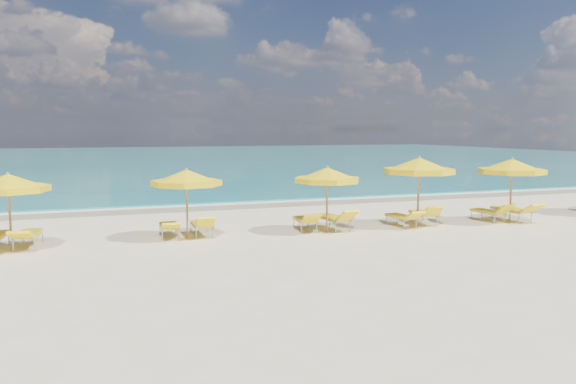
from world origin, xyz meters
name	(u,v)px	position (x,y,z in m)	size (l,w,h in m)	color
ground_plane	(304,235)	(0.00, 0.00, 0.00)	(120.00, 120.00, 0.00)	beige
ocean	(150,159)	(0.00, 48.00, 0.00)	(120.00, 80.00, 0.30)	#157B7A
wet_sand_band	(243,205)	(0.00, 7.40, 0.00)	(120.00, 2.60, 0.01)	tan
foam_line	(239,203)	(0.00, 8.20, 0.00)	(120.00, 1.20, 0.03)	white
whitecap_near	(97,188)	(-6.00, 17.00, 0.00)	(14.00, 0.36, 0.05)	white
whitecap_far	(289,173)	(8.00, 24.00, 0.00)	(18.00, 0.30, 0.05)	white
umbrella_1	(8,184)	(-8.38, 0.39, 1.85)	(2.33, 2.33, 2.18)	#9D7B4E
umbrella_2	(186,178)	(-3.57, 0.56, 1.85)	(2.56, 2.56, 2.17)	#9D7B4E
umbrella_3	(327,176)	(0.85, 0.14, 1.84)	(2.37, 2.37, 2.16)	#9D7B4E
umbrella_4	(419,166)	(4.21, 0.11, 2.06)	(2.59, 2.59, 2.42)	#9D7B4E
umbrella_5	(512,167)	(7.73, -0.31, 1.99)	(2.43, 2.43, 2.34)	#9D7B4E
lounger_1_right	(28,240)	(-8.02, 0.85, 0.22)	(0.79, 1.91, 0.68)	#A5A8AD
lounger_2_left	(169,230)	(-4.05, 1.06, 0.20)	(0.64, 1.74, 0.63)	#A5A8AD
lounger_2_right	(202,229)	(-3.06, 0.96, 0.21)	(0.62, 1.72, 0.75)	#A5A8AD
lounger_3_left	(305,224)	(0.33, 0.73, 0.21)	(0.77, 1.78, 0.71)	#A5A8AD
lounger_3_right	(333,222)	(1.27, 0.58, 0.23)	(0.90, 1.95, 0.80)	#A5A8AD
lounger_4_left	(402,221)	(3.71, 0.31, 0.20)	(0.64, 1.71, 0.67)	#A5A8AD
lounger_4_right	(423,218)	(4.71, 0.52, 0.22)	(0.90, 1.84, 0.79)	#A5A8AD
lounger_5_left	(489,215)	(7.29, 0.24, 0.21)	(0.76, 1.74, 0.76)	#A5A8AD
lounger_5_right	(513,214)	(8.16, 0.05, 0.24)	(0.78, 2.04, 0.79)	#A5A8AD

